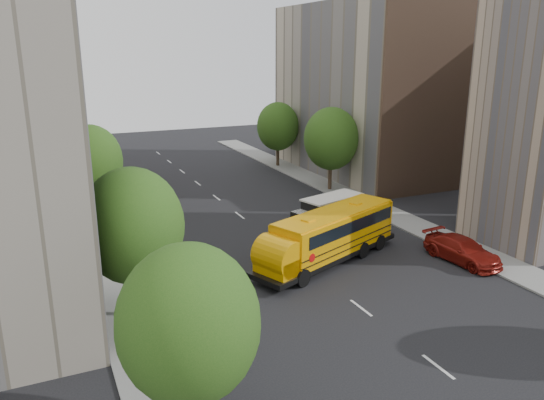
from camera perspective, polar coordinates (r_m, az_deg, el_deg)
ground at (r=35.59m, az=2.36°, el=-6.11°), size 120.00×120.00×0.00m
sidewalk_left at (r=37.03m, az=-17.51°, el=-5.87°), size 3.00×80.00×0.12m
sidewalk_right at (r=45.40m, az=12.53°, el=-1.47°), size 3.00×80.00×0.12m
lane_markings at (r=44.21m, az=-3.50°, el=-1.65°), size 0.15×64.00×0.01m
building_right_far at (r=59.55m, az=9.41°, el=11.56°), size 10.00×22.00×18.00m
building_right_sidewall at (r=50.80m, az=16.39°, el=10.41°), size 10.10×0.30×18.00m
street_tree_0 at (r=18.13m, az=-8.94°, el=-13.03°), size 4.80×4.80×7.41m
street_tree_1 at (r=27.04m, az=-14.79°, el=-2.72°), size 5.12×5.12×7.90m
street_tree_2 at (r=44.39m, az=-18.92°, el=4.01°), size 4.99×4.99×7.71m
street_tree_4 at (r=51.25m, az=6.38°, el=6.56°), size 5.25×5.25×8.10m
street_tree_5 at (r=61.79m, az=0.63°, el=7.91°), size 4.86×4.86×7.51m
school_bus at (r=34.16m, az=5.90°, el=-3.75°), size 12.14×6.99×3.39m
safari_truck at (r=40.26m, az=6.05°, el=-1.42°), size 6.52×3.79×2.64m
parked_car_0 at (r=24.62m, az=-8.65°, el=-15.00°), size 2.19×4.70×1.56m
parked_car_1 at (r=41.49m, az=-15.86°, el=-2.43°), size 1.77×4.37×1.41m
parked_car_2 at (r=49.77m, az=-16.55°, el=0.66°), size 3.03×5.86×1.58m
parked_car_3 at (r=36.68m, az=19.79°, el=-5.08°), size 2.74×5.63×1.58m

